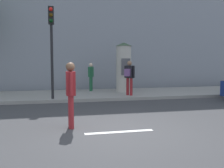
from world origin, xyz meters
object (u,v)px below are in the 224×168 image
(traffic_light, at_px, (51,37))
(pedestrian_in_red_top, at_px, (91,75))
(pedestrian_tallest, at_px, (129,75))
(pedestrian_near_pole, at_px, (71,90))
(poster_column, at_px, (124,67))

(traffic_light, distance_m, pedestrian_in_red_top, 3.98)
(pedestrian_tallest, bearing_deg, pedestrian_near_pole, -122.01)
(poster_column, bearing_deg, pedestrian_in_red_top, 156.38)
(poster_column, distance_m, pedestrian_near_pole, 7.43)
(pedestrian_near_pole, xyz_separation_m, pedestrian_in_red_top, (1.57, 7.40, 0.03))
(pedestrian_near_pole, height_order, pedestrian_tallest, pedestrian_tallest)
(pedestrian_near_pole, xyz_separation_m, pedestrian_tallest, (3.15, 5.04, 0.12))
(pedestrian_near_pole, bearing_deg, poster_column, 63.51)
(pedestrian_near_pole, relative_size, pedestrian_in_red_top, 1.12)
(pedestrian_near_pole, bearing_deg, pedestrian_in_red_top, 78.01)
(poster_column, relative_size, pedestrian_tallest, 1.60)
(traffic_light, relative_size, pedestrian_near_pole, 2.25)
(pedestrian_near_pole, bearing_deg, pedestrian_tallest, 57.99)
(poster_column, xyz_separation_m, pedestrian_tallest, (-0.16, -1.60, -0.37))
(poster_column, distance_m, pedestrian_tallest, 1.65)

